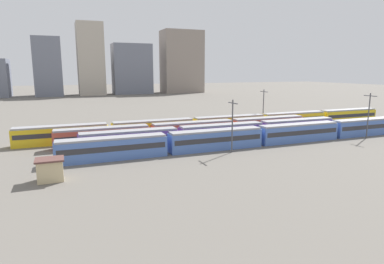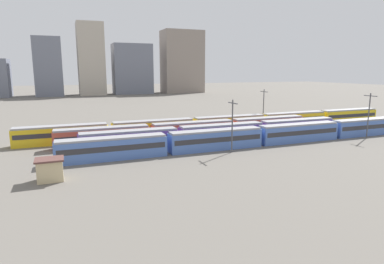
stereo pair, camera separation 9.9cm
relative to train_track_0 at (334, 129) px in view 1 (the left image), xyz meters
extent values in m
plane|color=#666059|center=(-42.99, 7.80, -1.90)|extent=(600.00, 600.00, 0.00)
cube|color=#4C70BC|center=(-47.25, 0.00, -0.20)|extent=(18.00, 3.00, 3.40)
cube|color=#2D2D33|center=(-47.25, 0.00, 0.20)|extent=(17.20, 3.06, 0.90)
cube|color=#939399|center=(-47.25, 0.00, 1.67)|extent=(17.60, 2.70, 0.35)
cube|color=#4C70BC|center=(-28.35, 0.00, -0.20)|extent=(18.00, 3.00, 3.40)
cube|color=#2D2D33|center=(-28.35, 0.00, 0.20)|extent=(17.20, 3.06, 0.90)
cube|color=#939399|center=(-28.35, 0.00, 1.67)|extent=(17.60, 2.70, 0.35)
cube|color=#4C70BC|center=(-9.45, 0.00, -0.20)|extent=(18.00, 3.00, 3.40)
cube|color=#2D2D33|center=(-9.45, 0.00, 0.20)|extent=(17.20, 3.06, 0.90)
cube|color=#939399|center=(-9.45, 0.00, 1.67)|extent=(17.60, 2.70, 0.35)
cube|color=#4C70BC|center=(9.45, 0.00, -0.20)|extent=(18.00, 3.00, 3.40)
cube|color=#2D2D33|center=(9.45, 0.00, 0.20)|extent=(17.20, 3.06, 0.90)
cube|color=#939399|center=(9.45, 0.00, 1.67)|extent=(17.60, 2.70, 0.35)
cube|color=#6B429E|center=(-43.41, 5.20, -0.20)|extent=(18.00, 3.00, 3.40)
cube|color=#2D2D33|center=(-43.41, 5.20, 0.20)|extent=(17.20, 3.06, 0.90)
cube|color=#939399|center=(-43.41, 5.20, 1.67)|extent=(17.60, 2.70, 0.35)
cube|color=#6B429E|center=(-24.51, 5.20, -0.20)|extent=(18.00, 3.00, 3.40)
cube|color=#2D2D33|center=(-24.51, 5.20, 0.20)|extent=(17.20, 3.06, 0.90)
cube|color=#939399|center=(-24.51, 5.20, 1.67)|extent=(17.60, 2.70, 0.35)
cube|color=#6B429E|center=(-5.61, 5.20, -0.20)|extent=(18.00, 3.00, 3.40)
cube|color=#2D2D33|center=(-5.61, 5.20, 0.20)|extent=(17.20, 3.06, 0.90)
cube|color=#939399|center=(-5.61, 5.20, 1.67)|extent=(17.60, 2.70, 0.35)
cube|color=#BC4C38|center=(-47.61, 10.40, -0.20)|extent=(18.00, 3.00, 3.40)
cube|color=#2D2D33|center=(-47.61, 10.40, 0.20)|extent=(17.20, 3.06, 0.90)
cube|color=#939399|center=(-47.61, 10.40, 1.67)|extent=(17.60, 2.70, 0.35)
cube|color=#BC4C38|center=(-28.71, 10.40, -0.20)|extent=(18.00, 3.00, 3.40)
cube|color=#2D2D33|center=(-28.71, 10.40, 0.20)|extent=(17.20, 3.06, 0.90)
cube|color=#939399|center=(-28.71, 10.40, 1.67)|extent=(17.60, 2.70, 0.35)
cube|color=#BC4C38|center=(-9.81, 10.40, -0.20)|extent=(18.00, 3.00, 3.40)
cube|color=#2D2D33|center=(-9.81, 10.40, 0.20)|extent=(17.20, 3.06, 0.90)
cube|color=#939399|center=(-9.81, 10.40, 1.67)|extent=(17.60, 2.70, 0.35)
cube|color=yellow|center=(-54.97, 15.60, -0.20)|extent=(18.00, 3.00, 3.40)
cube|color=#2D2D33|center=(-54.97, 15.60, 0.20)|extent=(17.20, 3.06, 0.90)
cube|color=#939399|center=(-54.97, 15.60, 1.67)|extent=(17.60, 2.70, 0.35)
cube|color=yellow|center=(-36.07, 15.60, -0.20)|extent=(18.00, 3.00, 3.40)
cube|color=#2D2D33|center=(-36.07, 15.60, 0.20)|extent=(17.20, 3.06, 0.90)
cube|color=#939399|center=(-36.07, 15.60, 1.67)|extent=(17.60, 2.70, 0.35)
cube|color=yellow|center=(-17.17, 15.60, -0.20)|extent=(18.00, 3.00, 3.40)
cube|color=#2D2D33|center=(-17.17, 15.60, 0.20)|extent=(17.20, 3.06, 0.90)
cube|color=#939399|center=(-17.17, 15.60, 1.67)|extent=(17.60, 2.70, 0.35)
cube|color=yellow|center=(1.73, 15.60, -0.20)|extent=(18.00, 3.00, 3.40)
cube|color=#2D2D33|center=(1.73, 15.60, 0.20)|extent=(17.20, 3.06, 0.90)
cube|color=#939399|center=(1.73, 15.60, 1.67)|extent=(17.60, 2.70, 0.35)
cube|color=yellow|center=(20.63, 15.60, -0.20)|extent=(18.00, 3.00, 3.40)
cube|color=#2D2D33|center=(20.63, 15.60, 0.20)|extent=(17.20, 3.06, 0.90)
cube|color=#939399|center=(20.63, 15.60, 1.67)|extent=(17.60, 2.70, 0.35)
cylinder|color=#4C4C51|center=(-26.72, -3.18, 2.83)|extent=(0.24, 0.24, 9.47)
cube|color=#47474C|center=(-26.72, -3.18, 6.97)|extent=(0.16, 3.20, 0.16)
cylinder|color=#4C4C51|center=(-5.60, 18.77, 2.94)|extent=(0.24, 0.24, 9.69)
cube|color=#47474C|center=(-5.60, 18.77, 7.19)|extent=(0.16, 3.20, 0.16)
cylinder|color=#4C4C51|center=(6.54, -2.82, 2.99)|extent=(0.24, 0.24, 9.78)
cube|color=#47474C|center=(6.54, -2.82, 7.27)|extent=(0.16, 3.20, 0.16)
cube|color=#C6B284|center=(-56.53, -7.93, -0.50)|extent=(3.20, 2.60, 2.80)
cube|color=brown|center=(-56.53, -7.93, 1.02)|extent=(3.60, 3.00, 0.24)
cube|color=slate|center=(-60.42, 155.42, 14.62)|extent=(14.81, 19.74, 33.05)
cube|color=#B2A899|center=(-36.69, 155.42, 19.25)|extent=(15.08, 16.05, 42.30)
cube|color=slate|center=(-11.98, 155.42, 13.49)|extent=(23.79, 13.92, 30.80)
cube|color=gray|center=(21.39, 155.42, 18.21)|extent=(26.16, 16.15, 40.23)
camera|label=1|loc=(-54.51, -53.75, 12.54)|focal=30.72mm
camera|label=2|loc=(-54.42, -53.78, 12.54)|focal=30.72mm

